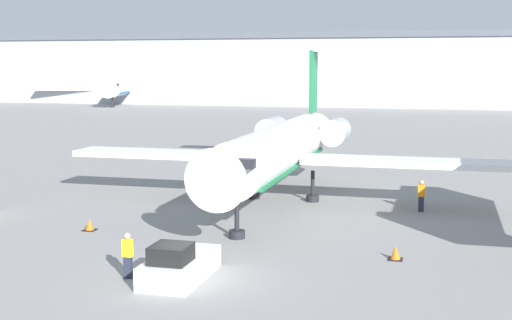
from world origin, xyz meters
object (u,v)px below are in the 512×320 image
Objects in this scene: pushback_tug at (179,265)px; airplane_parked_far_left at (125,86)px; worker_near_tug at (128,254)px; traffic_cone_left at (90,225)px; traffic_cone_right at (396,253)px; airplane_main at (281,147)px; worker_by_wing at (421,195)px.

airplane_parked_far_left reaches higher than pushback_tug.
pushback_tug is 2.34× the size of worker_near_tug.
traffic_cone_left is (-5.46, 7.10, -0.71)m from worker_near_tug.
traffic_cone_right is (15.64, -1.57, 0.02)m from traffic_cone_left.
worker_near_tug reaches higher than traffic_cone_left.
airplane_main is 42.32× the size of traffic_cone_left.
traffic_cone_right is (-0.74, -10.74, -0.69)m from worker_by_wing.
airplane_main is 14.36m from traffic_cone_right.
traffic_cone_right is (7.81, -11.64, -3.14)m from airplane_main.
worker_by_wing is (8.55, -0.89, -2.46)m from airplane_main.
worker_by_wing is 2.91× the size of traffic_cone_left.
airplane_parked_far_left is at bearing 120.00° from airplane_main.
pushback_tug reaches higher than traffic_cone_right.
airplane_main is at bearing 123.88° from traffic_cone_right.
airplane_parked_far_left is (-56.31, 97.52, 0.36)m from airplane_main.
traffic_cone_left is (-7.83, -10.06, -3.16)m from airplane_main.
worker_near_tug is 1.00× the size of worker_by_wing.
airplane_parked_far_left is at bearing 120.43° from traffic_cone_right.
traffic_cone_left is 1.01× the size of traffic_cone_right.
pushback_tug is 6.89× the size of traffic_cone_right.
worker_near_tug is at bearing -151.49° from traffic_cone_right.
worker_by_wing is at bearing 86.07° from traffic_cone_right.
pushback_tug is 0.11× the size of airplane_parked_far_left.
pushback_tug reaches higher than traffic_cone_left.
worker_near_tug reaches higher than traffic_cone_right.
traffic_cone_left is 15.72m from traffic_cone_right.
traffic_cone_right is at bearing -59.57° from airplane_parked_far_left.
airplane_main is at bearing 88.79° from pushback_tug.
airplane_main is 14.55× the size of worker_by_wing.
airplane_parked_far_left reaches higher than worker_by_wing.
traffic_cone_right is at bearing 31.88° from pushback_tug.
worker_by_wing is 2.93× the size of traffic_cone_right.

